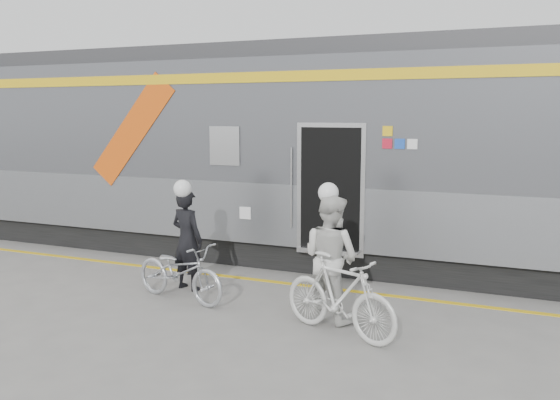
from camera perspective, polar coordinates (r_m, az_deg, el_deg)
The scene contains 9 objects.
ground at distance 8.07m, azimuth -3.47°, elevation -12.21°, with size 90.00×90.00×0.00m, color slate.
train at distance 12.18m, azimuth -2.79°, elevation 4.69°, with size 24.00×3.17×4.10m.
safety_strip at distance 9.94m, azimuth 2.06°, elevation -8.18°, with size 24.00×0.12×0.01m, color gold.
man at distance 9.66m, azimuth -8.93°, elevation -3.78°, with size 0.60×0.39×1.64m, color black.
bicycle_left at distance 9.19m, azimuth -9.62°, elevation -6.79°, with size 0.60×1.72×0.90m, color #B8BBC1.
woman at distance 8.19m, azimuth 4.89°, elevation -5.53°, with size 0.85×0.66×1.75m, color silver.
bicycle_right at distance 7.69m, azimuth 5.73°, elevation -9.14°, with size 0.50×1.76×1.06m, color beige.
helmet_man at distance 9.50m, azimuth -9.06°, elevation 1.90°, with size 0.28×0.28×0.28m, color white.
helmet_woman at distance 8.00m, azimuth 4.98°, elevation 1.53°, with size 0.28×0.28×0.28m, color white.
Camera 1 is at (3.36, -6.77, 2.84)m, focal length 38.00 mm.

